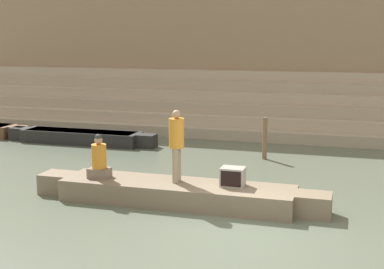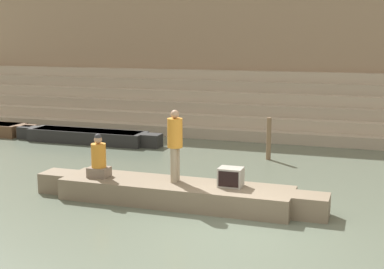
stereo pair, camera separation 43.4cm
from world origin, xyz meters
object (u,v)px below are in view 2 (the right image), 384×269
Objects in this scene: moored_boat_shore at (87,136)px; mooring_post at (269,139)px; person_rowing at (99,160)px; rowboat_main at (175,192)px; tv_set at (231,177)px; person_standing at (175,141)px.

moored_boat_shore is 4.31× the size of mooring_post.
mooring_post is at bearing -3.31° from moored_boat_shore.
moored_boat_shore is (-3.62, 5.74, -0.65)m from person_rowing.
tv_set is (1.27, 0.11, 0.43)m from rowboat_main.
person_rowing is 1.97× the size of tv_set.
tv_set is at bearing 8.49° from rowboat_main.
person_standing is at bearing -176.09° from tv_set.
mooring_post is at bearing 85.83° from person_standing.
person_rowing is at bearing -120.54° from mooring_post.
moored_boat_shore is 6.70m from mooring_post.
rowboat_main is 6.60× the size of person_rowing.
tv_set is (1.30, 0.02, -0.74)m from person_standing.
rowboat_main is at bearing -65.49° from person_standing.
moored_boat_shore is (-6.76, 5.54, -0.45)m from tv_set.
rowboat_main is 7.88m from moored_boat_shore.
person_rowing is at bearing -173.80° from rowboat_main.
mooring_post is at bearing 69.58° from person_rowing.
tv_set is (3.14, 0.21, -0.20)m from person_rowing.
mooring_post reaches higher than tv_set.
mooring_post is (1.20, 4.97, -0.77)m from person_standing.
mooring_post is at bearing 80.33° from rowboat_main.
person_standing reaches higher than rowboat_main.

